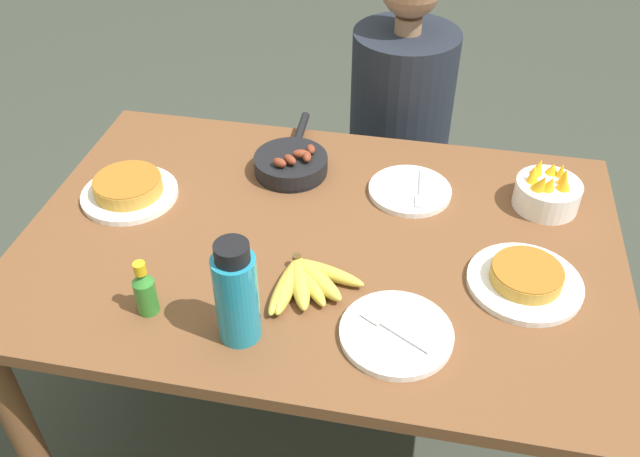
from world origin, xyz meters
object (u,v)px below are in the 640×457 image
hot_sauce_bottle (145,290)px  frittata_plate_side (129,189)px  skillet (292,163)px  frittata_plate_center (525,279)px  empty_plate_near_front (396,334)px  fruit_bowl_mango (547,191)px  person_figure (397,160)px  banana_bunch (304,281)px  water_bottle (236,294)px  empty_plate_far_left (410,191)px

hot_sauce_bottle → frittata_plate_side: bearing=118.8°
hot_sauce_bottle → skillet: bearing=72.1°
frittata_plate_center → hot_sauce_bottle: size_ratio=1.89×
frittata_plate_center → empty_plate_near_front: frittata_plate_center is taller
fruit_bowl_mango → person_figure: 0.74m
frittata_plate_side → fruit_bowl_mango: size_ratio=1.52×
banana_bunch → water_bottle: (-0.10, -0.16, 0.10)m
frittata_plate_center → empty_plate_near_front: size_ratio=1.08×
frittata_plate_center → empty_plate_far_left: 0.42m
empty_plate_near_front → person_figure: size_ratio=0.20×
banana_bunch → person_figure: person_figure is taller
empty_plate_near_front → empty_plate_far_left: (-0.02, 0.51, 0.00)m
hot_sauce_bottle → frittata_plate_center: bearing=16.5°
banana_bunch → person_figure: bearing=82.3°
hot_sauce_bottle → person_figure: size_ratio=0.12×
frittata_plate_side → water_bottle: size_ratio=1.02×
fruit_bowl_mango → empty_plate_near_front: bearing=-122.2°
fruit_bowl_mango → frittata_plate_center: bearing=-100.9°
empty_plate_near_front → hot_sauce_bottle: (-0.54, -0.03, 0.05)m
empty_plate_near_front → person_figure: 1.08m
frittata_plate_side → banana_bunch: bearing=-24.8°
frittata_plate_center → person_figure: size_ratio=0.22×
banana_bunch → frittata_plate_side: size_ratio=0.81×
empty_plate_near_front → banana_bunch: bearing=154.4°
fruit_bowl_mango → hot_sauce_bottle: (-0.87, -0.55, 0.01)m
empty_plate_near_front → water_bottle: (-0.32, -0.06, 0.11)m
banana_bunch → skillet: size_ratio=0.59×
frittata_plate_side → water_bottle: water_bottle is taller
empty_plate_near_front → water_bottle: 0.35m
banana_bunch → water_bottle: 0.21m
fruit_bowl_mango → banana_bunch: bearing=-142.8°
empty_plate_near_front → hot_sauce_bottle: hot_sauce_bottle is taller
skillet → frittata_plate_side: (-0.39, -0.20, -0.00)m
banana_bunch → skillet: 0.46m
frittata_plate_side → hot_sauce_bottle: 0.43m
person_figure → frittata_plate_side: bearing=-133.3°
frittata_plate_center → fruit_bowl_mango: (0.06, 0.31, 0.03)m
skillet → empty_plate_near_front: skillet is taller
banana_bunch → frittata_plate_center: 0.50m
banana_bunch → empty_plate_far_left: size_ratio=0.94×
empty_plate_far_left → water_bottle: size_ratio=0.89×
empty_plate_far_left → banana_bunch: bearing=-116.5°
frittata_plate_center → frittata_plate_side: 1.03m
skillet → hot_sauce_bottle: (-0.19, -0.58, 0.03)m
banana_bunch → hot_sauce_bottle: size_ratio=1.49×
fruit_bowl_mango → frittata_plate_side: bearing=-170.8°
water_bottle → frittata_plate_center: bearing=24.1°
empty_plate_far_left → fruit_bowl_mango: bearing=2.3°
frittata_plate_center → person_figure: 0.95m
banana_bunch → frittata_plate_center: frittata_plate_center is taller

